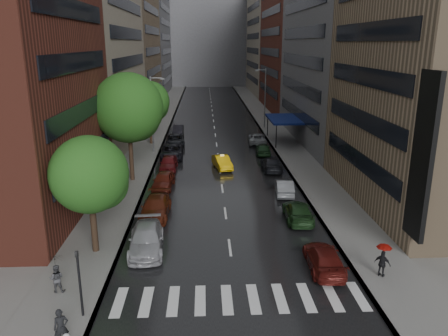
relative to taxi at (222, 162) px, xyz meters
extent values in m
plane|color=gray|center=(-0.27, -22.70, -0.68)|extent=(220.00, 220.00, 0.00)
cube|color=black|center=(-0.27, 27.30, -0.68)|extent=(14.00, 140.00, 0.01)
cube|color=gray|center=(-9.27, 27.30, -0.61)|extent=(4.00, 140.00, 0.15)
cube|color=gray|center=(8.73, 27.30, -0.61)|extent=(4.00, 140.00, 0.15)
cube|color=silver|center=(-6.37, -24.70, -0.67)|extent=(0.55, 2.80, 0.01)
cube|color=silver|center=(-4.97, -24.70, -0.67)|extent=(0.55, 2.80, 0.01)
cube|color=silver|center=(-3.57, -24.70, -0.67)|extent=(0.55, 2.80, 0.01)
cube|color=silver|center=(-2.17, -24.70, -0.67)|extent=(0.55, 2.80, 0.01)
cube|color=silver|center=(-0.77, -24.70, -0.67)|extent=(0.55, 2.80, 0.01)
cube|color=silver|center=(0.63, -24.70, -0.67)|extent=(0.55, 2.80, 0.01)
cube|color=silver|center=(2.03, -24.70, -0.67)|extent=(0.55, 2.80, 0.01)
cube|color=silver|center=(3.43, -24.70, -0.67)|extent=(0.55, 2.80, 0.01)
cube|color=silver|center=(4.83, -24.70, -0.67)|extent=(0.55, 2.80, 0.01)
cube|color=silver|center=(6.23, -24.70, -0.67)|extent=(0.55, 2.80, 0.01)
cube|color=maroon|center=(-15.27, -10.70, 12.32)|extent=(8.00, 20.00, 26.00)
cube|color=gray|center=(-15.27, 13.30, 16.32)|extent=(8.00, 28.00, 34.00)
cube|color=#937A5B|center=(-15.27, 41.30, 10.32)|extent=(8.00, 28.00, 22.00)
cube|color=slate|center=(-15.27, 71.30, 18.32)|extent=(8.00, 32.00, 38.00)
cube|color=#937A5B|center=(14.73, -10.70, 14.32)|extent=(8.00, 20.00, 30.00)
cube|color=slate|center=(14.73, 13.30, 11.32)|extent=(8.00, 28.00, 24.00)
cube|color=maroon|center=(14.73, 41.30, 17.32)|extent=(8.00, 28.00, 36.00)
cube|color=gray|center=(14.73, 71.30, 13.32)|extent=(8.00, 32.00, 28.00)
cube|color=black|center=(10.83, -20.70, 5.82)|extent=(0.30, 2.20, 10.00)
cube|color=slate|center=(-0.27, 95.30, 15.32)|extent=(40.00, 14.00, 32.00)
cylinder|color=#382619|center=(-8.87, -19.02, 1.41)|extent=(0.40, 0.40, 4.19)
sphere|color=#1E5116|center=(-8.87, -19.02, 4.56)|extent=(4.79, 4.79, 4.79)
cylinder|color=#382619|center=(-8.87, -4.01, 2.17)|extent=(0.40, 0.40, 5.70)
sphere|color=#1E5116|center=(-8.87, -4.01, 6.44)|extent=(6.51, 6.51, 6.51)
cylinder|color=#382619|center=(-8.87, 11.83, 1.59)|extent=(0.40, 0.40, 4.54)
sphere|color=#1E5116|center=(-8.87, 11.83, 4.99)|extent=(5.19, 5.19, 5.19)
imported|color=yellow|center=(0.00, 0.00, 0.00)|extent=(2.25, 4.34, 1.36)
imported|color=#A4A4A9|center=(-5.67, -18.82, 0.08)|extent=(2.49, 5.39, 1.53)
imported|color=#541F10|center=(-5.67, -13.10, 0.07)|extent=(2.24, 5.21, 1.50)
imported|color=#571A11|center=(-5.67, -6.30, 0.07)|extent=(2.08, 4.52, 1.50)
imported|color=#551113|center=(-5.67, -0.27, 0.06)|extent=(1.81, 4.38, 1.49)
imported|color=black|center=(-5.67, 4.44, 0.09)|extent=(2.79, 5.66, 1.54)
imported|color=black|center=(-5.67, 10.85, 0.04)|extent=(2.75, 5.35, 1.44)
imported|color=black|center=(-5.67, 18.32, -0.02)|extent=(1.48, 4.05, 1.32)
imported|color=#591611|center=(5.13, -21.75, 0.01)|extent=(2.15, 4.83, 1.38)
imported|color=#1A3719|center=(5.13, -14.36, 0.02)|extent=(2.22, 4.93, 1.40)
imported|color=slate|center=(5.13, -8.50, 0.01)|extent=(1.84, 4.31, 1.38)
imported|color=black|center=(5.13, -1.00, 0.02)|extent=(2.15, 4.89, 1.40)
imported|color=#163219|center=(5.13, 5.57, 0.03)|extent=(1.97, 4.29, 1.42)
imported|color=gray|center=(5.13, 11.66, 0.00)|extent=(2.62, 5.08, 1.37)
imported|color=black|center=(-8.18, -28.09, 0.33)|extent=(0.74, 0.63, 1.73)
imported|color=#434347|center=(-9.76, -23.76, 0.25)|extent=(0.78, 0.63, 1.55)
imported|color=black|center=(-9.76, -23.76, 1.12)|extent=(0.96, 0.98, 0.88)
imported|color=black|center=(8.12, -22.98, 0.25)|extent=(0.94, 0.89, 1.56)
imported|color=#AE150D|center=(8.12, -22.98, 1.12)|extent=(0.82, 0.82, 0.72)
cylinder|color=black|center=(-7.87, -25.96, 1.07)|extent=(0.12, 0.12, 3.20)
imported|color=black|center=(-7.87, -25.96, 2.47)|extent=(0.18, 0.15, 0.90)
cylinder|color=gray|center=(-8.07, 7.30, 3.97)|extent=(0.18, 0.18, 9.00)
cube|color=gray|center=(-6.67, 7.30, 8.17)|extent=(0.50, 0.22, 0.16)
cylinder|color=gray|center=(7.53, 22.30, 3.97)|extent=(0.18, 0.18, 9.00)
cube|color=gray|center=(6.13, 22.30, 8.17)|extent=(0.50, 0.22, 0.16)
cube|color=navy|center=(8.73, 12.30, 2.47)|extent=(4.00, 8.00, 0.25)
cylinder|color=black|center=(7.13, 8.50, 0.97)|extent=(0.12, 0.12, 3.00)
cylinder|color=black|center=(7.13, 16.10, 0.97)|extent=(0.12, 0.12, 3.00)
camera|label=1|loc=(-1.83, -44.70, 12.28)|focal=35.00mm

